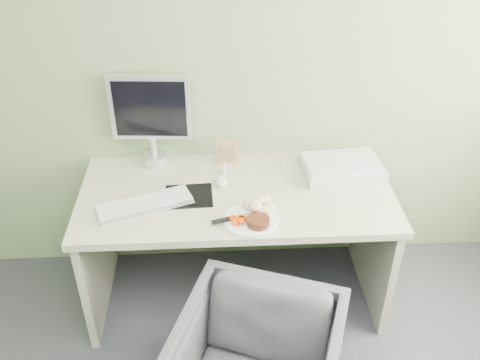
{
  "coord_description": "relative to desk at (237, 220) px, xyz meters",
  "views": [
    {
      "loc": [
        -0.1,
        -0.59,
        2.3
      ],
      "look_at": [
        0.01,
        1.5,
        0.89
      ],
      "focal_mm": 40.0,
      "sensor_mm": 36.0,
      "label": 1
    }
  ],
  "objects": [
    {
      "name": "plate",
      "position": [
        0.06,
        -0.24,
        0.19
      ],
      "size": [
        0.26,
        0.26,
        0.01
      ],
      "primitive_type": "cylinder",
      "color": "white",
      "rests_on": "desk"
    },
    {
      "name": "photo_frame",
      "position": [
        -0.04,
        0.27,
        0.25
      ],
      "size": [
        0.12,
        0.03,
        0.14
      ],
      "primitive_type": "cube",
      "rotation": [
        0.0,
        0.0,
        0.13
      ],
      "color": "#9C8048",
      "rests_on": "desk"
    },
    {
      "name": "potato_pile",
      "position": [
        0.1,
        -0.19,
        0.23
      ],
      "size": [
        0.14,
        0.11,
        0.07
      ],
      "primitive_type": "ellipsoid",
      "rotation": [
        0.0,
        0.0,
        -0.2
      ],
      "color": "tan",
      "rests_on": "plate"
    },
    {
      "name": "steak",
      "position": [
        0.09,
        -0.29,
        0.21
      ],
      "size": [
        0.12,
        0.12,
        0.03
      ],
      "primitive_type": "cylinder",
      "rotation": [
        0.0,
        0.0,
        -0.16
      ],
      "color": "black",
      "rests_on": "plate"
    },
    {
      "name": "desk",
      "position": [
        0.0,
        0.0,
        0.0
      ],
      "size": [
        1.6,
        0.75,
        0.73
      ],
      "color": "beige",
      "rests_on": "floor"
    },
    {
      "name": "steak_knife",
      "position": [
        -0.05,
        -0.26,
        0.21
      ],
      "size": [
        0.22,
        0.09,
        0.02
      ],
      "rotation": [
        0.0,
        0.0,
        0.32
      ],
      "color": "silver",
      "rests_on": "plate"
    },
    {
      "name": "scanner",
      "position": [
        0.57,
        0.14,
        0.21
      ],
      "size": [
        0.43,
        0.31,
        0.06
      ],
      "primitive_type": "cube",
      "rotation": [
        0.0,
        0.0,
        0.08
      ],
      "color": "#BABDC2",
      "rests_on": "desk"
    },
    {
      "name": "monitor",
      "position": [
        -0.43,
        0.31,
        0.47
      ],
      "size": [
        0.42,
        0.13,
        0.51
      ],
      "rotation": [
        0.0,
        0.0,
        -0.07
      ],
      "color": "silver",
      "rests_on": "desk"
    },
    {
      "name": "computer_mouse",
      "position": [
        -0.08,
        0.07,
        0.2
      ],
      "size": [
        0.07,
        0.11,
        0.04
      ],
      "primitive_type": "ellipsoid",
      "rotation": [
        0.0,
        0.0,
        0.15
      ],
      "color": "white",
      "rests_on": "desk"
    },
    {
      "name": "mousepad",
      "position": [
        -0.24,
        -0.03,
        0.18
      ],
      "size": [
        0.24,
        0.22,
        0.0
      ],
      "primitive_type": "cube",
      "rotation": [
        0.0,
        0.0,
        0.04
      ],
      "color": "black",
      "rests_on": "desk"
    },
    {
      "name": "eyedrop_bottle",
      "position": [
        -0.06,
        0.18,
        0.22
      ],
      "size": [
        0.02,
        0.02,
        0.07
      ],
      "color": "white",
      "rests_on": "desk"
    },
    {
      "name": "keyboard",
      "position": [
        -0.45,
        -0.1,
        0.2
      ],
      "size": [
        0.48,
        0.29,
        0.02
      ],
      "primitive_type": "cube",
      "rotation": [
        0.0,
        0.0,
        0.36
      ],
      "color": "white",
      "rests_on": "desk"
    },
    {
      "name": "wall_back",
      "position": [
        0.0,
        0.38,
        0.8
      ],
      "size": [
        3.5,
        0.0,
        3.5
      ],
      "primitive_type": "plane",
      "rotation": [
        1.57,
        0.0,
        0.0
      ],
      "color": "gray",
      "rests_on": "floor"
    },
    {
      "name": "carrot_heap",
      "position": [
        -0.01,
        -0.27,
        0.22
      ],
      "size": [
        0.08,
        0.08,
        0.04
      ],
      "primitive_type": "cube",
      "rotation": [
        0.0,
        0.0,
        0.36
      ],
      "color": "#DB3F04",
      "rests_on": "plate"
    }
  ]
}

